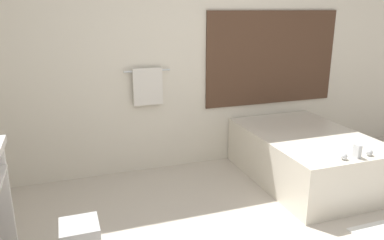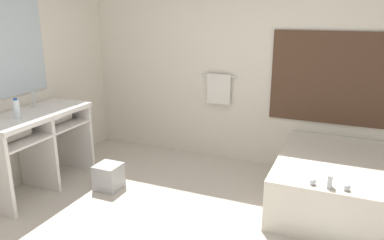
# 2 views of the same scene
# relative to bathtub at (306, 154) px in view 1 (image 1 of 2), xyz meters

# --- Properties ---
(wall_back_with_blinds) EXTENTS (7.40, 0.13, 2.70)m
(wall_back_with_blinds) POSITION_rel_bathtub_xyz_m (-1.19, 0.84, 1.06)
(wall_back_with_blinds) COLOR silver
(wall_back_with_blinds) RESTS_ON ground_plane
(bathtub) EXTENTS (1.10, 1.60, 0.64)m
(bathtub) POSITION_rel_bathtub_xyz_m (0.00, 0.00, 0.00)
(bathtub) COLOR silver
(bathtub) RESTS_ON ground_plane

